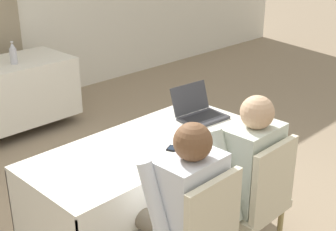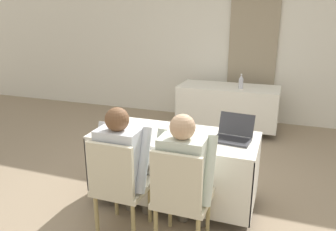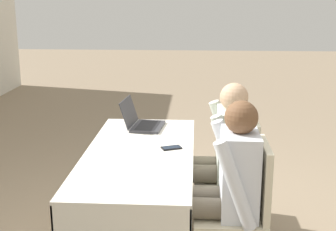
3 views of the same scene
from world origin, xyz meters
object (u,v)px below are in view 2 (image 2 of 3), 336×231
(water_bottle, at_px, (241,82))
(chair_near_right, at_px, (181,195))
(chair_near_left, at_px, (119,183))
(person_white_shirt, at_px, (185,171))
(laptop, at_px, (233,135))
(person_checkered_shirt, at_px, (123,161))
(cell_phone, at_px, (174,142))

(water_bottle, distance_m, chair_near_right, 3.03)
(chair_near_left, relative_size, person_white_shirt, 0.78)
(person_white_shirt, bearing_deg, laptop, -115.25)
(person_checkered_shirt, relative_size, person_white_shirt, 1.00)
(water_bottle, height_order, person_white_shirt, person_white_shirt)
(chair_near_left, bearing_deg, chair_near_right, -180.00)
(cell_phone, relative_size, person_white_shirt, 0.13)
(water_bottle, height_order, chair_near_right, water_bottle)
(water_bottle, xyz_separation_m, person_white_shirt, (-0.04, -2.90, -0.19))
(cell_phone, height_order, water_bottle, water_bottle)
(laptop, distance_m, chair_near_right, 0.82)
(water_bottle, bearing_deg, chair_near_left, -101.27)
(laptop, bearing_deg, chair_near_left, -133.70)
(chair_near_right, relative_size, person_checkered_shirt, 0.78)
(chair_near_left, distance_m, person_white_shirt, 0.59)
(water_bottle, xyz_separation_m, chair_near_right, (-0.04, -3.01, -0.35))
(laptop, distance_m, person_white_shirt, 0.69)
(chair_near_left, height_order, person_checkered_shirt, person_checkered_shirt)
(cell_phone, bearing_deg, water_bottle, 61.44)
(chair_near_right, bearing_deg, water_bottle, -90.85)
(person_checkered_shirt, height_order, person_white_shirt, same)
(chair_near_right, height_order, person_checkered_shirt, person_checkered_shirt)
(chair_near_left, bearing_deg, laptop, -139.69)
(chair_near_left, xyz_separation_m, chair_near_right, (0.55, 0.00, 0.00))
(chair_near_right, xyz_separation_m, person_white_shirt, (0.00, 0.10, 0.16))
(cell_phone, distance_m, person_white_shirt, 0.42)
(cell_phone, xyz_separation_m, person_white_shirt, (0.21, -0.35, -0.09))
(laptop, relative_size, cell_phone, 2.40)
(laptop, height_order, person_checkered_shirt, person_checkered_shirt)
(person_checkered_shirt, bearing_deg, chair_near_right, 169.42)
(cell_phone, distance_m, water_bottle, 2.56)
(cell_phone, height_order, person_checkered_shirt, person_checkered_shirt)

